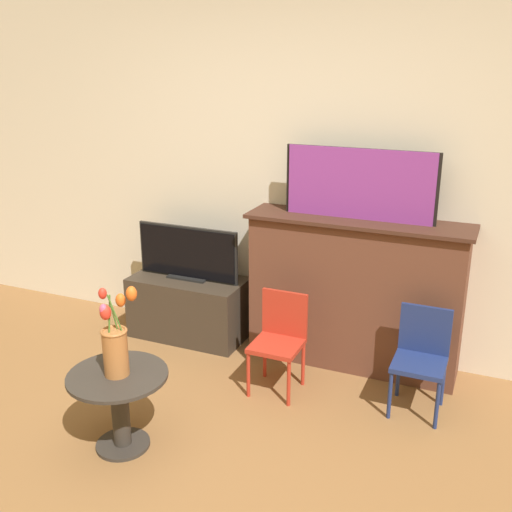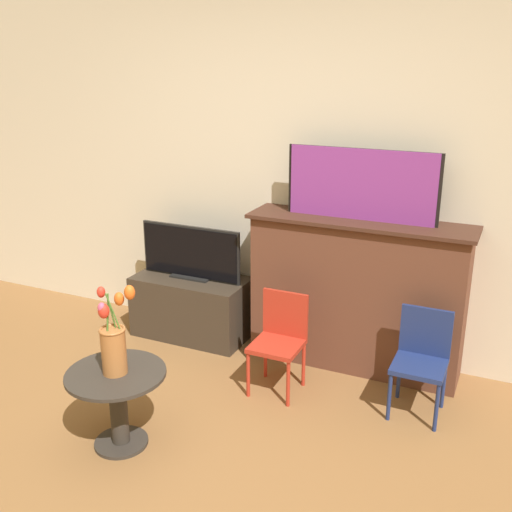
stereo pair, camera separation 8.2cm
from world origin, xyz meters
TOP-DOWN VIEW (x-y plane):
  - wall_back at (0.00, 2.13)m, footprint 8.00×0.06m
  - fireplace_mantel at (0.51, 1.93)m, footprint 1.50×0.39m
  - painting at (0.50, 1.93)m, footprint 1.00×0.03m
  - tv_stand at (-0.76, 1.86)m, footprint 0.87×0.45m
  - tv_monitor at (-0.76, 1.86)m, footprint 0.82×0.12m
  - chair_red at (0.16, 1.42)m, footprint 0.31×0.31m
  - chair_blue at (1.04, 1.53)m, footprint 0.31×0.31m
  - side_table at (-0.41, 0.47)m, footprint 0.55×0.55m
  - vase_tulips at (-0.41, 0.48)m, footprint 0.19×0.18m

SIDE VIEW (x-z plane):
  - tv_stand at x=-0.76m, z-range 0.00..0.47m
  - side_table at x=-0.41m, z-range 0.07..0.53m
  - chair_red at x=0.16m, z-range 0.05..0.69m
  - chair_blue at x=1.04m, z-range 0.05..0.69m
  - fireplace_mantel at x=0.51m, z-range 0.01..1.07m
  - vase_tulips at x=-0.41m, z-range 0.39..0.89m
  - tv_monitor at x=-0.76m, z-range 0.47..0.87m
  - painting at x=0.50m, z-range 1.06..1.52m
  - wall_back at x=0.00m, z-range 0.00..2.70m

